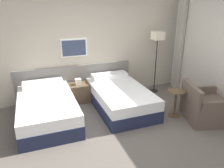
# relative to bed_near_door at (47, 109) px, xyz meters

# --- Properties ---
(ground_plane) EXTENTS (16.00, 16.00, 0.00)m
(ground_plane) POSITION_rel_bed_near_door_xyz_m (1.40, -1.21, -0.26)
(ground_plane) COLOR #5B544C
(wall_headboard) EXTENTS (10.00, 0.10, 2.70)m
(wall_headboard) POSITION_rel_bed_near_door_xyz_m (1.36, 1.02, 1.03)
(wall_headboard) COLOR #B7AD99
(wall_headboard) RESTS_ON ground_plane
(bed_near_door) EXTENTS (1.14, 1.94, 0.63)m
(bed_near_door) POSITION_rel_bed_near_door_xyz_m (0.00, 0.00, 0.00)
(bed_near_door) COLOR #1E233D
(bed_near_door) RESTS_ON ground_plane
(bed_near_window) EXTENTS (1.14, 1.94, 0.63)m
(bed_near_window) POSITION_rel_bed_near_door_xyz_m (1.65, 0.00, 0.00)
(bed_near_window) COLOR #1E233D
(bed_near_window) RESTS_ON ground_plane
(nightstand) EXTENTS (0.51, 0.43, 0.59)m
(nightstand) POSITION_rel_bed_near_door_xyz_m (0.83, 0.70, -0.03)
(nightstand) COLOR brown
(nightstand) RESTS_ON ground_plane
(floor_lamp) EXTENTS (0.27, 0.27, 1.65)m
(floor_lamp) POSITION_rel_bed_near_door_xyz_m (2.94, 0.60, 1.15)
(floor_lamp) COLOR black
(floor_lamp) RESTS_ON ground_plane
(side_table) EXTENTS (0.37, 0.37, 0.60)m
(side_table) POSITION_rel_bed_near_door_xyz_m (2.62, -0.79, 0.14)
(side_table) COLOR brown
(side_table) RESTS_ON ground_plane
(armchair) EXTENTS (1.06, 1.07, 0.79)m
(armchair) POSITION_rel_bed_near_door_xyz_m (3.13, -1.14, 0.00)
(armchair) COLOR brown
(armchair) RESTS_ON ground_plane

